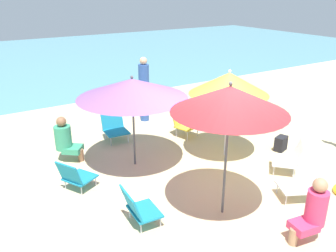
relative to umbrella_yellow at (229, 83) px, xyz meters
name	(u,v)px	position (x,y,z in m)	size (l,w,h in m)	color
ground_plane	(230,181)	(-0.64, -0.91, -1.58)	(40.00, 40.00, 0.00)	#CCB789
sea_water	(41,59)	(-0.64, 13.29, -1.58)	(40.00, 16.00, 0.01)	#5693A3
umbrella_yellow	(229,83)	(0.00, 0.00, 0.00)	(1.61, 1.61, 1.86)	silver
umbrella_red	(230,99)	(-1.39, -1.57, 0.31)	(1.70, 1.70, 2.15)	#4C4C51
umbrella_purple	(132,88)	(-1.82, 0.66, 0.01)	(2.12, 2.12, 1.84)	#4C4C51
beach_chair_a	(138,207)	(-2.68, -1.14, -1.28)	(0.53, 0.57, 0.61)	teal
beach_chair_b	(183,121)	(-0.13, 1.38, -1.23)	(0.62, 0.64, 0.68)	gold
beach_chair_c	(75,176)	(-3.16, 0.32, -1.30)	(0.71, 0.68, 0.60)	teal
beach_chair_d	(300,182)	(-0.04, -1.94, -1.28)	(0.70, 0.66, 0.61)	white
beach_chair_e	(115,127)	(-1.64, 2.03, -1.27)	(0.57, 0.65, 0.62)	teal
beach_chair_f	(291,157)	(0.58, -1.23, -1.26)	(0.78, 0.78, 0.64)	white
person_a	(313,210)	(-0.77, -2.72, -1.10)	(0.54, 0.35, 0.97)	#DB3866
person_b	(65,139)	(-2.93, 1.57, -1.10)	(0.55, 0.53, 0.95)	#389970
person_c	(144,89)	(-0.42, 2.80, -0.71)	(0.27, 0.27, 1.71)	#2D519E
beach_bag	(281,143)	(1.20, -0.47, -1.42)	(0.30, 0.19, 0.33)	black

